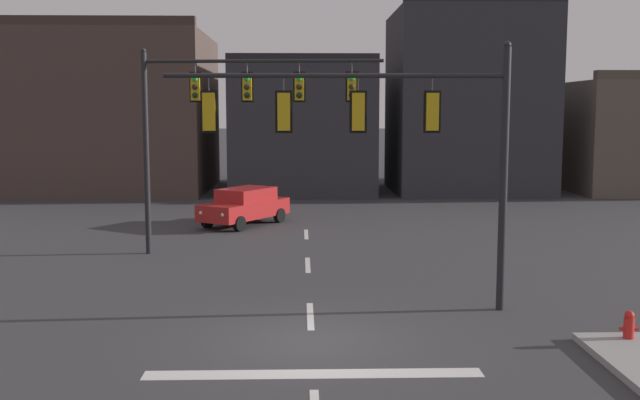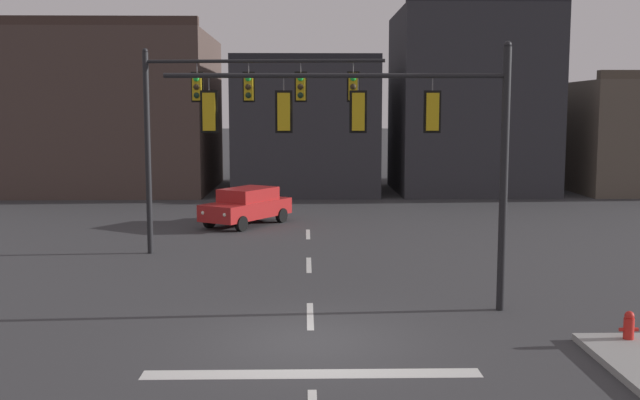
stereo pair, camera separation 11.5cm
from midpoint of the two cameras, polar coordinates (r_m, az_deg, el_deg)
name	(u,v)px [view 2 (the right image)]	position (r m, az deg, el deg)	size (l,w,h in m)	color
ground_plane	(311,341)	(16.25, -0.50, -10.80)	(400.00, 400.00, 0.00)	#353538
stop_bar_paint	(312,374)	(14.35, -0.41, -13.21)	(6.40, 0.50, 0.01)	silver
lane_centreline	(310,316)	(18.16, -0.58, -8.88)	(0.16, 26.40, 0.01)	silver
signal_mast_near_side	(385,129)	(18.09, 5.19, 5.47)	(8.32, 0.37, 6.60)	black
signal_mast_far_side	(228,106)	(25.49, -6.94, 7.15)	(8.17, 0.87, 7.04)	black
car_lot_nearside	(247,205)	(32.38, -5.53, -0.42)	(3.91, 4.67, 1.61)	#A81E1E
fire_hydrant	(629,331)	(17.18, 22.79, -9.23)	(0.40, 0.30, 0.75)	red
building_row	(407,118)	(47.21, 6.80, 6.28)	(52.59, 13.82, 11.39)	#473833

